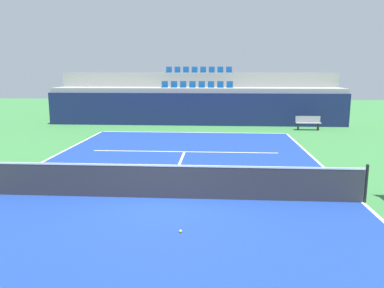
# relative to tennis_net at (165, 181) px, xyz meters

# --- Properties ---
(ground_plane) EXTENTS (80.00, 80.00, 0.00)m
(ground_plane) POSITION_rel_tennis_net_xyz_m (0.00, 0.00, -0.51)
(ground_plane) COLOR #387A3D
(court_surface) EXTENTS (11.00, 24.00, 0.01)m
(court_surface) POSITION_rel_tennis_net_xyz_m (0.00, 0.00, -0.50)
(court_surface) COLOR navy
(court_surface) RESTS_ON ground_plane
(baseline_far) EXTENTS (11.00, 0.10, 0.00)m
(baseline_far) POSITION_rel_tennis_net_xyz_m (0.00, 11.95, -0.50)
(baseline_far) COLOR white
(baseline_far) RESTS_ON court_surface
(sideline_right) EXTENTS (0.10, 24.00, 0.00)m
(sideline_right) POSITION_rel_tennis_net_xyz_m (5.45, 0.00, -0.50)
(sideline_right) COLOR white
(sideline_right) RESTS_ON court_surface
(service_line_far) EXTENTS (8.26, 0.10, 0.00)m
(service_line_far) POSITION_rel_tennis_net_xyz_m (0.00, 6.40, -0.50)
(service_line_far) COLOR white
(service_line_far) RESTS_ON court_surface
(centre_service_line) EXTENTS (0.10, 6.40, 0.00)m
(centre_service_line) POSITION_rel_tennis_net_xyz_m (0.00, 3.20, -0.50)
(centre_service_line) COLOR white
(centre_service_line) RESTS_ON court_surface
(back_wall) EXTENTS (19.91, 0.30, 2.14)m
(back_wall) POSITION_rel_tennis_net_xyz_m (0.00, 15.04, 0.56)
(back_wall) COLOR navy
(back_wall) RESTS_ON ground_plane
(stands_tier_lower) EXTENTS (19.91, 2.40, 2.46)m
(stands_tier_lower) POSITION_rel_tennis_net_xyz_m (0.00, 16.39, 0.72)
(stands_tier_lower) COLOR #9E9E99
(stands_tier_lower) RESTS_ON ground_plane
(stands_tier_upper) EXTENTS (19.91, 2.40, 3.48)m
(stands_tier_upper) POSITION_rel_tennis_net_xyz_m (0.00, 18.79, 1.23)
(stands_tier_upper) COLOR #9E9E99
(stands_tier_upper) RESTS_ON ground_plane
(seating_row_lower) EXTENTS (4.96, 0.44, 0.44)m
(seating_row_lower) POSITION_rel_tennis_net_xyz_m (-0.00, 16.49, 2.07)
(seating_row_lower) COLOR #145193
(seating_row_lower) RESTS_ON stands_tier_lower
(seating_row_upper) EXTENTS (4.96, 0.44, 0.44)m
(seating_row_upper) POSITION_rel_tennis_net_xyz_m (-0.00, 18.89, 3.09)
(seating_row_upper) COLOR #145193
(seating_row_upper) RESTS_ON stands_tier_upper
(tennis_net) EXTENTS (11.08, 0.08, 1.07)m
(tennis_net) POSITION_rel_tennis_net_xyz_m (0.00, 0.00, 0.00)
(tennis_net) COLOR black
(tennis_net) RESTS_ON court_surface
(player_bench) EXTENTS (1.50, 0.40, 0.85)m
(player_bench) POSITION_rel_tennis_net_xyz_m (7.02, 13.50, -0.00)
(player_bench) COLOR #99999E
(player_bench) RESTS_ON ground_plane
(tennis_ball_0) EXTENTS (0.07, 0.07, 0.07)m
(tennis_ball_0) POSITION_rel_tennis_net_xyz_m (0.67, -2.33, -0.47)
(tennis_ball_0) COLOR #CCE033
(tennis_ball_0) RESTS_ON court_surface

